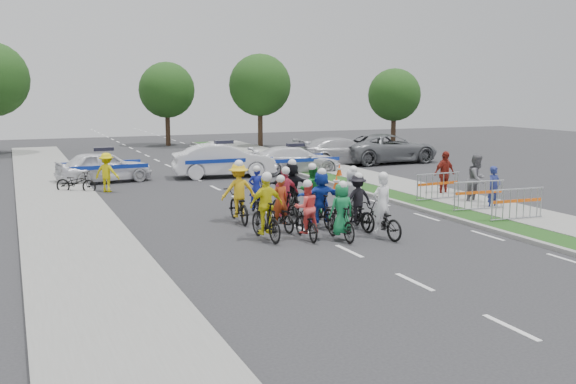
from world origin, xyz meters
name	(u,v)px	position (x,y,z in m)	size (l,w,h in m)	color
ground	(349,251)	(0.00, 0.00, 0.00)	(90.00, 90.00, 0.00)	#28282B
curb_right	(406,205)	(5.10, 5.00, 0.06)	(0.20, 60.00, 0.12)	gray
grass_strip	(421,203)	(5.80, 5.00, 0.06)	(1.20, 60.00, 0.11)	#1F4415
sidewalk_right	(461,200)	(7.60, 5.00, 0.07)	(2.40, 60.00, 0.13)	gray
sidewalk_left	(74,232)	(-6.50, 5.00, 0.07)	(3.00, 60.00, 0.13)	gray
rider_0	(381,216)	(1.61, 1.06, 0.64)	(0.84, 1.94, 1.93)	black
rider_1	(341,217)	(0.40, 1.22, 0.67)	(0.72, 1.63, 1.72)	black
rider_2	(306,217)	(-0.44, 1.76, 0.65)	(0.76, 1.73, 1.73)	black
rider_3	(266,214)	(-1.54, 2.08, 0.75)	(1.01, 1.90, 1.97)	black
rider_4	(357,206)	(1.66, 2.54, 0.68)	(0.97, 1.70, 1.73)	black
rider_5	(321,203)	(0.62, 2.97, 0.78)	(1.51, 1.81, 1.87)	black
rider_6	(280,212)	(-0.70, 3.10, 0.57)	(0.76, 1.73, 1.71)	black
rider_7	(352,200)	(1.89, 3.30, 0.72)	(0.85, 1.81, 1.84)	black
rider_8	(311,198)	(0.96, 4.36, 0.69)	(0.95, 1.91, 1.86)	black
rider_9	(285,201)	(-0.07, 4.18, 0.70)	(0.94, 1.76, 1.81)	black
rider_10	(239,198)	(-1.43, 4.77, 0.78)	(1.16, 2.03, 2.03)	black
rider_11	(291,191)	(0.66, 5.31, 0.80)	(1.57, 1.87, 1.91)	black
rider_12	(256,198)	(-0.44, 5.83, 0.56)	(0.82, 1.72, 1.68)	black
police_car_0	(104,167)	(-4.16, 15.75, 0.73)	(1.72, 4.27, 1.46)	white
police_car_1	(224,160)	(1.47, 15.31, 0.81)	(1.72, 4.95, 1.63)	white
police_car_2	(295,160)	(5.29, 15.33, 0.68)	(1.91, 4.70, 1.36)	white
civilian_sedan	(341,151)	(9.13, 17.52, 0.78)	(2.18, 5.37, 1.56)	#B8B8BD
civilian_suv	(388,148)	(12.11, 17.39, 0.84)	(2.79, 6.04, 1.68)	slate
spectator_0	(494,188)	(7.57, 3.18, 0.78)	(0.57, 0.37, 1.56)	navy
spectator_1	(477,179)	(7.76, 4.32, 0.94)	(0.91, 0.71, 1.87)	slate
spectator_2	(444,174)	(7.82, 6.35, 0.90)	(1.06, 0.44, 1.81)	maroon
marshal_hiviz	(107,172)	(-4.44, 12.81, 0.82)	(1.06, 0.61, 1.64)	yellow
barrier_0	(517,206)	(6.70, 1.10, 0.56)	(2.00, 0.50, 1.12)	#A5A8AD
barrier_1	(479,197)	(6.70, 2.94, 0.56)	(2.00, 0.50, 1.12)	#A5A8AD
barrier_2	(438,188)	(6.70, 5.26, 0.56)	(2.00, 0.50, 1.12)	#A5A8AD
cone_0	(336,184)	(4.35, 9.01, 0.34)	(0.40, 0.40, 0.70)	#F24C0C
cone_1	(339,171)	(6.45, 12.72, 0.34)	(0.40, 0.40, 0.70)	#F24C0C
parked_bike	(76,182)	(-5.68, 12.88, 0.46)	(0.61, 1.75, 0.92)	black
tree_1	(260,85)	(9.00, 30.00, 4.54)	(4.55, 4.55, 6.82)	#382619
tree_2	(394,95)	(18.00, 26.00, 3.83)	(3.85, 3.85, 5.77)	#382619
tree_4	(167,90)	(3.00, 34.00, 4.19)	(4.20, 4.20, 6.30)	#382619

